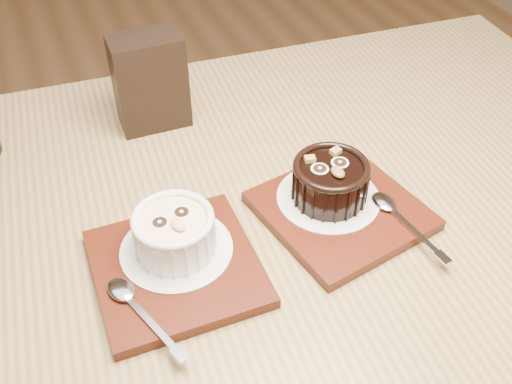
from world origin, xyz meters
TOP-DOWN VIEW (x-y plane):
  - table at (0.06, -0.22)m, footprint 1.26×0.89m
  - tray_left at (-0.05, -0.26)m, footprint 0.18×0.18m
  - doily_left at (-0.04, -0.24)m, footprint 0.13×0.13m
  - ramekin_white at (-0.04, -0.24)m, footprint 0.09×0.09m
  - spoon_left at (-0.10, -0.31)m, footprint 0.07×0.14m
  - tray_right at (0.17, -0.25)m, footprint 0.21×0.21m
  - doily_right at (0.16, -0.23)m, footprint 0.13×0.13m
  - ramekin_dark at (0.16, -0.23)m, footprint 0.09×0.09m
  - spoon_right at (0.22, -0.30)m, footprint 0.04×0.14m
  - condiment_stand at (0.01, 0.03)m, footprint 0.10×0.06m

SIDE VIEW (x-z plane):
  - table at x=0.06m, z-range 0.28..1.03m
  - tray_left at x=-0.05m, z-range 0.75..0.76m
  - tray_right at x=0.17m, z-range 0.75..0.76m
  - doily_left at x=-0.04m, z-range 0.77..0.77m
  - doily_right at x=0.16m, z-range 0.77..0.77m
  - spoon_left at x=-0.10m, z-range 0.77..0.77m
  - spoon_right at x=0.22m, z-range 0.77..0.77m
  - ramekin_white at x=-0.04m, z-range 0.77..0.82m
  - ramekin_dark at x=0.16m, z-range 0.77..0.82m
  - condiment_stand at x=0.01m, z-range 0.75..0.89m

